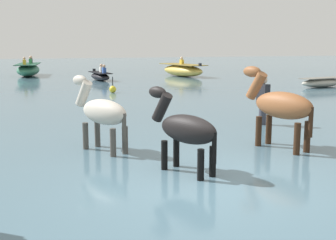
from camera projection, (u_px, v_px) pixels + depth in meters
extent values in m
plane|color=#666051|center=(208.00, 202.00, 7.18)|extent=(120.00, 120.00, 0.00)
cube|color=#476675|center=(112.00, 107.00, 16.62)|extent=(90.00, 90.00, 0.31)
ellipsoid|color=beige|center=(104.00, 112.00, 9.09)|extent=(1.03, 1.34, 0.52)
cylinder|color=#45423C|center=(86.00, 143.00, 9.41)|extent=(0.12, 0.12, 0.88)
cylinder|color=#45423C|center=(98.00, 141.00, 9.63)|extent=(0.12, 0.12, 0.88)
cylinder|color=#45423C|center=(113.00, 150.00, 8.79)|extent=(0.12, 0.12, 0.88)
cylinder|color=#45423C|center=(125.00, 148.00, 9.02)|extent=(0.12, 0.12, 0.88)
cylinder|color=beige|center=(84.00, 93.00, 9.50)|extent=(0.42, 0.51, 0.59)
ellipsoid|color=beige|center=(80.00, 80.00, 9.54)|extent=(0.38, 0.48, 0.22)
cylinder|color=#45423C|center=(124.00, 127.00, 8.72)|extent=(0.08, 0.08, 0.55)
ellipsoid|color=brown|center=(283.00, 105.00, 9.28)|extent=(0.98, 1.49, 0.57)
cylinder|color=black|center=(258.00, 138.00, 9.69)|extent=(0.13, 0.13, 0.96)
cylinder|color=black|center=(268.00, 136.00, 9.90)|extent=(0.13, 0.13, 0.96)
cylinder|color=black|center=(297.00, 147.00, 8.93)|extent=(0.13, 0.13, 0.96)
cylinder|color=black|center=(307.00, 144.00, 9.13)|extent=(0.13, 0.13, 0.96)
cylinder|color=brown|center=(257.00, 86.00, 9.79)|extent=(0.40, 0.57, 0.65)
ellipsoid|color=brown|center=(252.00, 72.00, 9.85)|extent=(0.37, 0.53, 0.24)
cylinder|color=black|center=(311.00, 122.00, 8.80)|extent=(0.09, 0.09, 0.61)
ellipsoid|color=black|center=(188.00, 129.00, 7.58)|extent=(0.95, 1.29, 0.49)
cylinder|color=black|center=(164.00, 164.00, 7.90)|extent=(0.11, 0.11, 0.84)
cylinder|color=black|center=(176.00, 161.00, 8.10)|extent=(0.11, 0.11, 0.84)
cylinder|color=black|center=(201.00, 174.00, 7.29)|extent=(0.11, 0.11, 0.84)
cylinder|color=black|center=(212.00, 171.00, 7.49)|extent=(0.11, 0.11, 0.84)
cylinder|color=black|center=(162.00, 107.00, 7.99)|extent=(0.38, 0.49, 0.57)
ellipsoid|color=black|center=(157.00, 92.00, 8.03)|extent=(0.35, 0.46, 0.21)
cylinder|color=black|center=(214.00, 148.00, 7.20)|extent=(0.08, 0.08, 0.53)
ellipsoid|color=#337556|center=(28.00, 70.00, 29.23)|extent=(1.73, 4.04, 0.75)
cube|color=#1E4634|center=(28.00, 64.00, 29.16)|extent=(1.66, 3.87, 0.04)
cube|color=gold|center=(24.00, 62.00, 28.05)|extent=(0.20, 0.28, 0.30)
sphere|color=tan|center=(24.00, 58.00, 28.01)|extent=(0.18, 0.18, 0.18)
cube|color=#388E51|center=(30.00, 61.00, 29.16)|extent=(0.20, 0.28, 0.30)
sphere|color=tan|center=(30.00, 58.00, 29.12)|extent=(0.18, 0.18, 0.18)
cube|color=#232328|center=(31.00, 61.00, 30.21)|extent=(0.20, 0.28, 0.30)
sphere|color=tan|center=(31.00, 57.00, 30.16)|extent=(0.18, 0.18, 0.18)
ellipsoid|color=#B2AD9E|center=(322.00, 83.00, 22.12)|extent=(2.65, 1.23, 0.42)
cube|color=slate|center=(322.00, 78.00, 22.08)|extent=(2.54, 1.18, 0.04)
ellipsoid|color=gold|center=(183.00, 71.00, 28.91)|extent=(2.40, 4.13, 0.74)
cube|color=olive|center=(183.00, 64.00, 28.84)|extent=(2.30, 3.97, 0.04)
cube|color=black|center=(200.00, 65.00, 27.27)|extent=(0.19, 0.16, 0.18)
cube|color=gold|center=(182.00, 62.00, 28.77)|extent=(0.25, 0.30, 0.30)
sphere|color=beige|center=(182.00, 58.00, 28.73)|extent=(0.18, 0.18, 0.18)
ellipsoid|color=black|center=(100.00, 77.00, 25.95)|extent=(1.18, 2.65, 0.43)
cube|color=black|center=(100.00, 73.00, 25.91)|extent=(1.14, 2.54, 0.04)
cube|color=black|center=(94.00, 70.00, 26.99)|extent=(0.18, 0.14, 0.18)
cube|color=#3356A8|center=(104.00, 70.00, 25.26)|extent=(0.22, 0.29, 0.30)
sphere|color=tan|center=(104.00, 66.00, 25.21)|extent=(0.18, 0.18, 0.18)
cube|color=white|center=(101.00, 70.00, 25.92)|extent=(0.22, 0.29, 0.30)
sphere|color=tan|center=(101.00, 65.00, 25.88)|extent=(0.18, 0.18, 0.18)
cylinder|color=#383842|center=(262.00, 120.00, 12.17)|extent=(0.20, 0.20, 0.88)
cube|color=#232328|center=(263.00, 94.00, 12.05)|extent=(0.29, 0.37, 0.54)
sphere|color=beige|center=(264.00, 80.00, 11.98)|extent=(0.20, 0.20, 0.20)
sphere|color=yellow|center=(113.00, 89.00, 19.69)|extent=(0.31, 0.31, 0.31)
cylinder|color=black|center=(113.00, 81.00, 19.63)|extent=(0.04, 0.04, 0.40)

